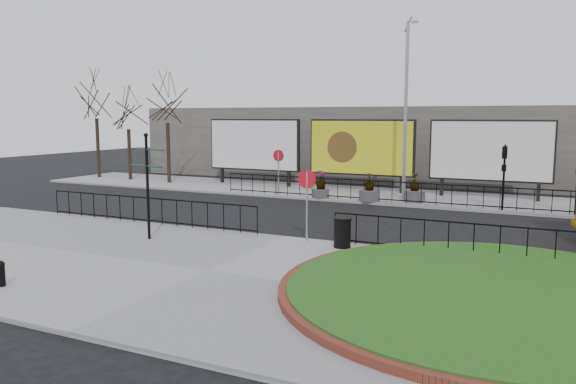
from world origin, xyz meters
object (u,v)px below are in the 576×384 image
Objects in this scene: billboard_mid at (361,148)px; planter_c at (415,192)px; planter_a at (321,187)px; bollard at (1,272)px; lamp_post at (406,108)px; litter_bin at (342,232)px; planter_b at (369,191)px; fingerpost_sign at (147,176)px.

planter_c is (3.78, -2.82, -2.00)m from billboard_mid.
billboard_mid is 4.30× the size of planter_a.
planter_a is (1.39, 17.91, 0.19)m from bollard.
planter_a is at bearing -105.80° from billboard_mid.
billboard_mid is 4.23m from lamp_post.
planter_c is (6.18, 18.66, 0.11)m from bollard.
lamp_post reaches higher than litter_bin.
billboard_mid reaches higher than litter_bin.
planter_a is 0.98× the size of planter_b.
bollard is at bearing -69.49° from fingerpost_sign.
planter_c reaches higher than planter_a.
planter_c is (6.41, 12.64, -1.76)m from fingerpost_sign.
planter_a is (-4.02, -1.60, -4.15)m from lamp_post.
billboard_mid is 21.72m from bollard.
lamp_post is 6.31× the size of planter_c.
planter_a is 4.85m from planter_c.
planter_a is 2.67m from planter_b.
billboard_mid reaches higher than bollard.
litter_bin is (0.92, -11.76, -4.21)m from lamp_post.
litter_bin is (3.93, -13.73, -1.98)m from billboard_mid.
fingerpost_sign is at bearing -112.68° from lamp_post.
bollard is at bearing -96.37° from billboard_mid.
fingerpost_sign is at bearing -109.82° from planter_b.
lamp_post is 13.89× the size of bollard.
fingerpost_sign reaches higher than planter_b.
planter_a is at bearing 85.57° from bollard.
planter_a is (-1.01, -3.57, -1.92)m from billboard_mid.
planter_c is at bearing 8.94° from planter_a.
lamp_post is at bearing 85.63° from fingerpost_sign.
litter_bin is 0.67× the size of planter_b.
bollard is 0.45× the size of planter_b.
bollard is (0.23, -6.02, -1.88)m from fingerpost_sign.
planter_b is (4.29, 11.89, -1.75)m from fingerpost_sign.
billboard_mid is 4.41m from planter_b.
billboard_mid is at bearing 114.88° from planter_b.
bollard is 0.67× the size of litter_bin.
planter_c is (-0.15, 10.91, -0.02)m from litter_bin.
planter_c is at bearing 90.78° from litter_bin.
planter_c is at bearing 81.42° from fingerpost_sign.
planter_b reaches higher than bollard.
planter_b is (1.66, -3.57, -1.99)m from billboard_mid.
bollard is at bearing -102.76° from planter_b.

